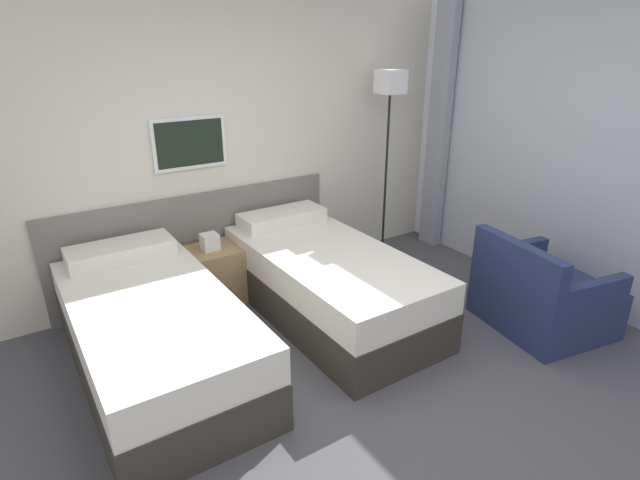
# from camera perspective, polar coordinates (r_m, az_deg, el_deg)

# --- Properties ---
(ground_plane) EXTENTS (16.00, 16.00, 0.00)m
(ground_plane) POSITION_cam_1_polar(r_m,az_deg,el_deg) (3.42, 7.99, -18.41)
(ground_plane) COLOR #47474C
(wall_headboard) EXTENTS (10.00, 0.10, 2.70)m
(wall_headboard) POSITION_cam_1_polar(r_m,az_deg,el_deg) (4.64, -10.47, 10.37)
(wall_headboard) COLOR beige
(wall_headboard) RESTS_ON ground_plane
(wall_window) EXTENTS (0.21, 4.76, 2.70)m
(wall_window) POSITION_cam_1_polar(r_m,az_deg,el_deg) (4.65, 31.84, 7.98)
(wall_window) COLOR white
(wall_window) RESTS_ON ground_plane
(bed_near_door) EXTENTS (1.00, 2.04, 0.72)m
(bed_near_door) POSITION_cam_1_polar(r_m,az_deg,el_deg) (3.71, -18.36, -10.13)
(bed_near_door) COLOR #332D28
(bed_near_door) RESTS_ON ground_plane
(bed_near_window) EXTENTS (1.00, 2.04, 0.72)m
(bed_near_window) POSITION_cam_1_polar(r_m,az_deg,el_deg) (4.23, 0.90, -4.78)
(bed_near_window) COLOR #332D28
(bed_near_window) RESTS_ON ground_plane
(nightstand) EXTENTS (0.47, 0.43, 0.65)m
(nightstand) POSITION_cam_1_polar(r_m,az_deg,el_deg) (4.55, -12.16, -3.86)
(nightstand) COLOR #9E7A51
(nightstand) RESTS_ON ground_plane
(floor_lamp) EXTENTS (0.24, 0.24, 1.94)m
(floor_lamp) POSITION_cam_1_polar(r_m,az_deg,el_deg) (5.11, 7.95, 15.28)
(floor_lamp) COLOR black
(floor_lamp) RESTS_ON ground_plane
(armchair) EXTENTS (0.97, 1.02, 0.78)m
(armchair) POSITION_cam_1_polar(r_m,az_deg,el_deg) (4.46, 23.99, -6.02)
(armchair) COLOR navy
(armchair) RESTS_ON ground_plane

